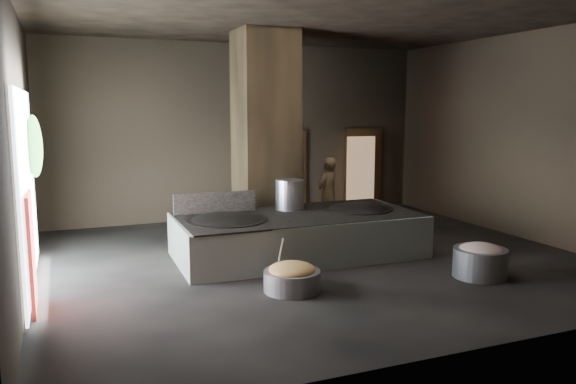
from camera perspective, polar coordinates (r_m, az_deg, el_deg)
name	(u,v)px	position (r m, az deg, el deg)	size (l,w,h in m)	color
floor	(314,260)	(10.93, 2.64, -6.95)	(10.00, 9.00, 0.10)	black
ceiling	(316,14)	(10.66, 2.82, 17.61)	(10.00, 9.00, 0.10)	black
back_wall	(242,132)	(14.80, -4.73, 6.13)	(10.00, 0.10, 4.50)	black
front_wall	(484,164)	(6.71, 19.27, 2.75)	(10.00, 0.10, 4.50)	black
left_wall	(16,149)	(9.60, -25.87, 3.99)	(0.10, 9.00, 4.50)	black
right_wall	(522,136)	(13.47, 22.71, 5.26)	(0.10, 9.00, 4.50)	black
pillar	(265,137)	(12.19, -2.33, 5.64)	(1.20, 1.20, 4.50)	black
hearth_platform	(298,235)	(10.98, 1.01, -4.41)	(4.69, 2.24, 0.82)	silver
platform_cap	(298,215)	(10.89, 1.02, -2.32)	(4.59, 2.20, 0.03)	black
wok_left	(227,224)	(10.38, -6.27, -3.28)	(1.48, 1.48, 0.41)	black
wok_left_rim	(226,221)	(10.37, -6.27, -2.90)	(1.51, 1.51, 0.05)	black
wok_right	(358,213)	(11.53, 7.10, -2.10)	(1.38, 1.38, 0.39)	black
wok_right_rim	(358,209)	(11.52, 7.11, -1.76)	(1.41, 1.41, 0.05)	black
stock_pot	(290,195)	(11.36, 0.17, -0.26)	(0.57, 0.57, 0.61)	silver
splash_guard	(215,203)	(11.09, -7.42, -1.07)	(1.63, 0.06, 0.41)	black
cook	(328,194)	(13.27, 4.06, -0.17)	(0.63, 0.40, 1.72)	olive
veg_basin	(292,281)	(8.97, 0.41, -9.00)	(0.90, 0.90, 0.33)	gray
veg_fill	(292,269)	(8.92, 0.41, -7.87)	(0.74, 0.74, 0.23)	#B1B457
ladle	(280,256)	(8.94, -0.85, -6.49)	(0.03, 0.03, 0.71)	silver
meat_basin	(480,263)	(10.20, 18.91, -6.81)	(0.91, 0.91, 0.50)	gray
meat_fill	(480,251)	(10.16, 18.97, -5.71)	(0.75, 0.75, 0.29)	tan
doorway_near	(286,174)	(15.20, -0.24, 1.88)	(1.18, 0.08, 2.38)	black
doorway_near_glow	(286,176)	(15.13, -0.18, 1.66)	(0.82, 0.04, 1.94)	#8C6647
doorway_far	(363,170)	(16.24, 7.65, 2.23)	(1.18, 0.08, 2.38)	black
doorway_far_glow	(361,173)	(15.90, 7.39, 1.92)	(0.87, 0.04, 2.05)	#8C6647
left_opening	(27,188)	(9.86, -24.98, 0.34)	(0.04, 4.20, 3.10)	white
pavilion_sliver	(32,253)	(8.71, -24.60, -5.66)	(0.05, 0.90, 1.70)	maroon
tree_silhouette	(34,146)	(10.89, -24.38, 4.26)	(0.28, 1.10, 1.10)	#194714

